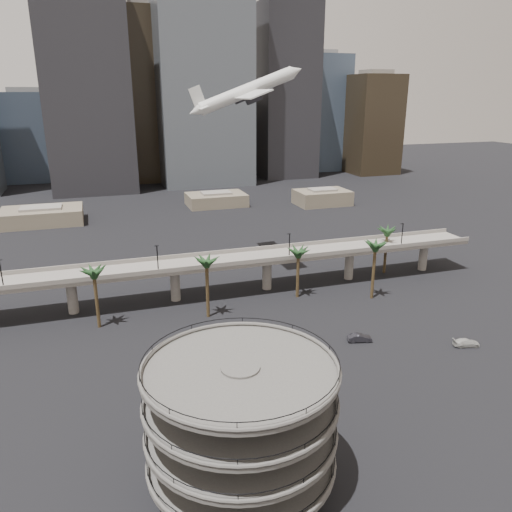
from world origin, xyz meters
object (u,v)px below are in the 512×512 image
object	(u,v)px
car_b	(360,338)
car_c	(466,343)
airborne_jet	(246,92)
car_a	(314,382)
overpass	(222,265)
parking_ramp	(241,416)

from	to	relation	value
car_b	car_c	world-z (taller)	car_b
airborne_jet	car_a	xyz separation A→B (m)	(-6.93, -58.53, -44.52)
overpass	airborne_jet	world-z (taller)	airborne_jet
overpass	car_a	size ratio (longest dim) A/B	30.03
airborne_jet	car_c	world-z (taller)	airborne_jet
airborne_jet	car_b	xyz separation A→B (m)	(7.66, -47.24, -44.50)
parking_ramp	car_b	bearing A→B (deg)	41.48
parking_ramp	airborne_jet	size ratio (longest dim) A/B	0.75
car_b	car_a	bearing A→B (deg)	142.12
parking_ramp	airborne_jet	bearing A→B (deg)	72.24
airborne_jet	car_c	distance (m)	75.33
car_b	car_c	distance (m)	19.61
parking_ramp	car_a	xyz separation A→B (m)	(17.20, 16.81, -9.10)
overpass	car_c	distance (m)	53.80
car_a	car_c	bearing A→B (deg)	-56.24
car_c	car_a	bearing A→B (deg)	109.98
parking_ramp	car_c	size ratio (longest dim) A/B	4.57
airborne_jet	car_c	bearing A→B (deg)	-65.31
overpass	car_a	bearing A→B (deg)	-84.31
overpass	car_b	bearing A→B (deg)	-58.70
parking_ramp	airborne_jet	xyz separation A→B (m)	(24.13, 75.34, 35.42)
airborne_jet	overpass	bearing A→B (deg)	-124.53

